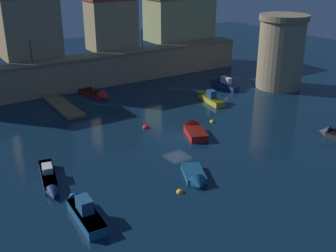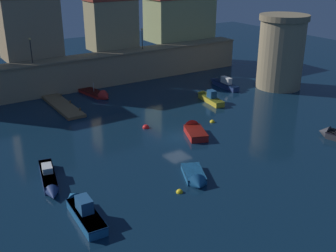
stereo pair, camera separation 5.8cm
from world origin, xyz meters
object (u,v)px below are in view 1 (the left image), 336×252
(moored_boat_4, at_px, (83,209))
(mooring_buoy_2, at_px, (180,192))
(fortress_tower, at_px, (281,51))
(moored_boat_3, at_px, (98,95))
(moored_boat_1, at_px, (223,83))
(mooring_buoy_0, at_px, (212,122))
(moored_boat_2, at_px, (208,97))
(moored_boat_0, at_px, (196,178))
(mooring_buoy_1, at_px, (146,128))
(moored_boat_6, at_px, (49,179))
(quay_lamp_0, at_px, (30,46))
(quay_lamp_1, at_px, (142,35))
(moored_boat_7, at_px, (194,130))

(moored_boat_4, relative_size, mooring_buoy_2, 11.17)
(fortress_tower, height_order, moored_boat_3, fortress_tower)
(fortress_tower, bearing_deg, moored_boat_1, 145.47)
(moored_boat_3, relative_size, mooring_buoy_0, 11.05)
(moored_boat_2, distance_m, moored_boat_4, 29.55)
(mooring_buoy_2, bearing_deg, moored_boat_0, 20.20)
(moored_boat_2, height_order, mooring_buoy_1, moored_boat_2)
(moored_boat_6, distance_m, mooring_buoy_0, 21.03)
(quay_lamp_0, distance_m, moored_boat_6, 26.70)
(moored_boat_0, bearing_deg, quay_lamp_1, -177.80)
(moored_boat_0, relative_size, mooring_buoy_0, 7.58)
(moored_boat_4, bearing_deg, moored_boat_6, 7.99)
(fortress_tower, relative_size, moored_boat_1, 1.59)
(fortress_tower, xyz_separation_m, moored_boat_1, (-6.74, 4.63, -4.82))
(quay_lamp_0, bearing_deg, moored_boat_7, -65.59)
(moored_boat_2, xyz_separation_m, moored_boat_6, (-25.21, -10.24, -0.05))
(moored_boat_0, distance_m, moored_boat_6, 12.54)
(moored_boat_7, bearing_deg, moored_boat_3, 32.02)
(moored_boat_6, relative_size, mooring_buoy_2, 11.92)
(moored_boat_4, xyz_separation_m, moored_boat_6, (-0.55, 6.06, -0.10))
(quay_lamp_1, relative_size, moored_boat_6, 0.47)
(moored_boat_0, xyz_separation_m, moored_boat_4, (-10.21, 0.38, 0.25))
(moored_boat_3, distance_m, moored_boat_7, 18.24)
(mooring_buoy_1, bearing_deg, moored_boat_3, 88.70)
(mooring_buoy_1, bearing_deg, moored_boat_2, 17.66)
(fortress_tower, bearing_deg, mooring_buoy_0, -160.83)
(moored_boat_4, bearing_deg, mooring_buoy_0, -61.34)
(quay_lamp_0, distance_m, mooring_buoy_2, 33.15)
(moored_boat_6, bearing_deg, moored_boat_3, 158.12)
(moored_boat_3, height_order, mooring_buoy_2, moored_boat_3)
(moored_boat_4, bearing_deg, quay_lamp_1, -33.69)
(moored_boat_6, height_order, mooring_buoy_1, moored_boat_6)
(moored_boat_4, bearing_deg, fortress_tower, -64.33)
(moored_boat_6, bearing_deg, moored_boat_1, 126.89)
(moored_boat_4, bearing_deg, quay_lamp_0, -7.91)
(moored_boat_1, bearing_deg, moored_boat_0, 138.92)
(quay_lamp_1, distance_m, moored_boat_7, 24.77)
(fortress_tower, distance_m, moored_boat_6, 39.38)
(moored_boat_4, distance_m, moored_boat_6, 6.08)
(quay_lamp_1, relative_size, moored_boat_1, 0.48)
(fortress_tower, relative_size, moored_boat_4, 1.66)
(moored_boat_4, height_order, mooring_buoy_2, moored_boat_4)
(quay_lamp_0, height_order, mooring_buoy_1, quay_lamp_0)
(fortress_tower, height_order, mooring_buoy_2, fortress_tower)
(mooring_buoy_0, distance_m, mooring_buoy_2, 16.39)
(moored_boat_6, bearing_deg, mooring_buoy_2, 61.75)
(quay_lamp_1, xyz_separation_m, mooring_buoy_1, (-10.32, -18.65, -6.81))
(moored_boat_6, bearing_deg, moored_boat_4, 17.38)
(moored_boat_3, height_order, moored_boat_6, moored_boat_3)
(quay_lamp_0, bearing_deg, fortress_tower, -26.14)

